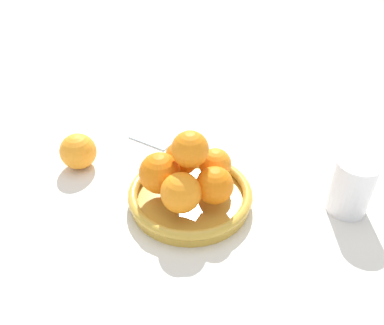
% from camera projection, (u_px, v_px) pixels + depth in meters
% --- Properties ---
extents(ground_plane, '(4.00, 4.00, 0.00)m').
position_uv_depth(ground_plane, '(192.00, 202.00, 0.77)').
color(ground_plane, silver).
extents(fruit_bowl, '(0.25, 0.25, 0.04)m').
position_uv_depth(fruit_bowl, '(192.00, 195.00, 0.76)').
color(fruit_bowl, gold).
rests_on(fruit_bowl, ground_plane).
extents(orange_pile, '(0.19, 0.18, 0.13)m').
position_uv_depth(orange_pile, '(189.00, 172.00, 0.72)').
color(orange_pile, orange).
rests_on(orange_pile, fruit_bowl).
extents(stray_orange, '(0.08, 0.08, 0.08)m').
position_uv_depth(stray_orange, '(80.00, 151.00, 0.85)').
color(stray_orange, orange).
rests_on(stray_orange, ground_plane).
extents(drinking_glass, '(0.08, 0.08, 0.11)m').
position_uv_depth(drinking_glass, '(353.00, 187.00, 0.72)').
color(drinking_glass, white).
rests_on(drinking_glass, ground_plane).
extents(napkin_folded, '(0.16, 0.16, 0.01)m').
position_uv_depth(napkin_folded, '(160.00, 133.00, 0.98)').
color(napkin_folded, silver).
rests_on(napkin_folded, ground_plane).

